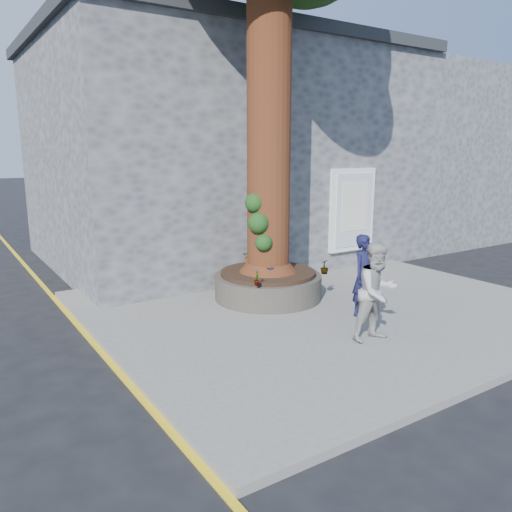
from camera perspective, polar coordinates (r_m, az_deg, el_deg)
ground at (r=8.96m, az=4.44°, el=-9.42°), size 120.00×120.00×0.00m
pavement at (r=10.57m, az=7.62°, el=-5.77°), size 9.00×8.00×0.12m
yellow_line at (r=8.52m, az=-16.81°, el=-11.07°), size 0.10×30.00×0.01m
stone_shop at (r=15.75m, az=-4.27°, el=11.58°), size 10.30×8.30×6.30m
neighbour_shop at (r=20.83m, az=15.73°, el=10.83°), size 6.00×8.00×6.00m
planter at (r=10.81m, az=1.39°, el=-3.30°), size 2.30×2.30×0.60m
man at (r=9.81m, az=12.24°, el=-2.17°), size 0.64×0.48×1.58m
woman at (r=8.55m, az=13.70°, el=-4.00°), size 0.85×0.68×1.68m
shopping_bag at (r=10.04m, az=13.12°, el=-5.74°), size 0.20×0.12×0.28m
plant_a at (r=9.55m, az=0.08°, el=-2.38°), size 0.21×0.22×0.35m
plant_b at (r=10.30m, az=1.53°, el=-1.10°), size 0.27×0.28×0.42m
plant_c at (r=10.55m, az=7.83°, el=-1.22°), size 0.22×0.22×0.30m
plant_d at (r=11.42m, az=-0.79°, el=-0.02°), size 0.40×0.39×0.33m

